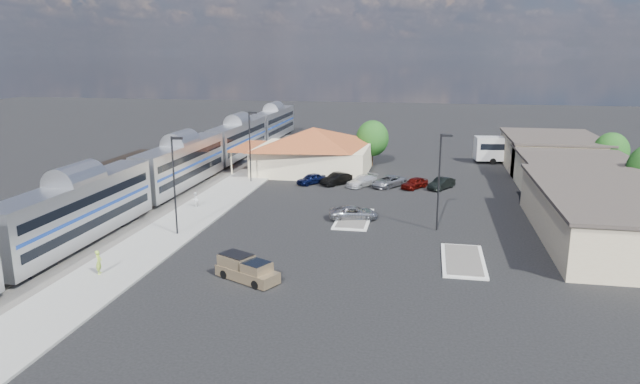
% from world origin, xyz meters
% --- Properties ---
extents(ground, '(280.00, 280.00, 0.00)m').
position_xyz_m(ground, '(0.00, 0.00, 0.00)').
color(ground, black).
rests_on(ground, ground).
extents(railbed, '(16.00, 100.00, 0.12)m').
position_xyz_m(railbed, '(-21.00, 8.00, 0.06)').
color(railbed, '#4C4944').
rests_on(railbed, ground).
extents(platform, '(5.50, 92.00, 0.18)m').
position_xyz_m(platform, '(-12.00, 6.00, 0.09)').
color(platform, gray).
rests_on(platform, ground).
extents(passenger_train, '(3.00, 104.00, 5.55)m').
position_xyz_m(passenger_train, '(-18.00, 11.11, 2.87)').
color(passenger_train, silver).
rests_on(passenger_train, ground).
extents(freight_cars, '(2.80, 46.00, 4.00)m').
position_xyz_m(freight_cars, '(-24.00, 8.12, 1.93)').
color(freight_cars, black).
rests_on(freight_cars, ground).
extents(station_depot, '(18.35, 12.24, 6.20)m').
position_xyz_m(station_depot, '(-4.56, 24.00, 3.13)').
color(station_depot, beige).
rests_on(station_depot, ground).
extents(buildings_east, '(14.40, 51.40, 4.80)m').
position_xyz_m(buildings_east, '(28.00, 14.28, 2.27)').
color(buildings_east, '#C6B28C').
rests_on(buildings_east, ground).
extents(traffic_island_south, '(3.30, 7.50, 0.21)m').
position_xyz_m(traffic_island_south, '(4.00, 2.00, 0.10)').
color(traffic_island_south, silver).
rests_on(traffic_island_south, ground).
extents(traffic_island_north, '(3.30, 7.50, 0.21)m').
position_xyz_m(traffic_island_north, '(14.00, -8.00, 0.10)').
color(traffic_island_north, silver).
rests_on(traffic_island_north, ground).
extents(lamp_plat_s, '(1.08, 0.25, 9.00)m').
position_xyz_m(lamp_plat_s, '(-10.90, -6.00, 5.34)').
color(lamp_plat_s, black).
rests_on(lamp_plat_s, ground).
extents(lamp_plat_n, '(1.08, 0.25, 9.00)m').
position_xyz_m(lamp_plat_n, '(-10.90, 16.00, 5.34)').
color(lamp_plat_n, black).
rests_on(lamp_plat_n, ground).
extents(lamp_lot, '(1.08, 0.25, 9.00)m').
position_xyz_m(lamp_lot, '(12.10, 0.00, 5.34)').
color(lamp_lot, black).
rests_on(lamp_lot, ground).
extents(tree_east_c, '(4.41, 4.41, 6.21)m').
position_xyz_m(tree_east_c, '(34.00, 26.00, 3.76)').
color(tree_east_c, '#382314').
rests_on(tree_east_c, ground).
extents(tree_depot, '(4.71, 4.71, 6.63)m').
position_xyz_m(tree_depot, '(3.00, 30.00, 4.02)').
color(tree_depot, '#382314').
rests_on(tree_depot, ground).
extents(pickup_truck, '(5.18, 3.80, 1.69)m').
position_xyz_m(pickup_truck, '(-1.57, -14.81, 0.80)').
color(pickup_truck, '#A08762').
rests_on(pickup_truck, ground).
extents(suv, '(5.20, 3.31, 1.34)m').
position_xyz_m(suv, '(3.96, 2.04, 0.67)').
color(suv, '#9A9CA1').
rests_on(suv, ground).
extents(coach_bus, '(12.41, 4.02, 3.91)m').
position_xyz_m(coach_bus, '(23.97, 36.00, 2.25)').
color(coach_bus, white).
rests_on(coach_bus, ground).
extents(person_a, '(0.60, 0.75, 1.80)m').
position_xyz_m(person_a, '(-12.52, -16.07, 1.08)').
color(person_a, '#A7CC3F').
rests_on(person_a, platform).
extents(person_b, '(0.70, 0.84, 1.57)m').
position_xyz_m(person_b, '(-13.02, 3.02, 0.97)').
color(person_b, white).
rests_on(person_b, platform).
extents(parked_car_a, '(3.70, 4.09, 1.35)m').
position_xyz_m(parked_car_a, '(-3.28, 16.56, 0.67)').
color(parked_car_a, '#0C143F').
rests_on(parked_car_a, ground).
extents(parked_car_b, '(3.96, 4.54, 1.48)m').
position_xyz_m(parked_car_b, '(-0.08, 16.86, 0.74)').
color(parked_car_b, black).
rests_on(parked_car_b, ground).
extents(parked_car_c, '(4.13, 5.00, 1.37)m').
position_xyz_m(parked_car_c, '(3.12, 16.56, 0.68)').
color(parked_car_c, white).
rests_on(parked_car_c, ground).
extents(parked_car_d, '(4.72, 5.38, 1.38)m').
position_xyz_m(parked_car_d, '(6.32, 16.86, 0.69)').
color(parked_car_d, gray).
rests_on(parked_car_d, ground).
extents(parked_car_e, '(3.58, 4.19, 1.36)m').
position_xyz_m(parked_car_e, '(9.52, 16.56, 0.68)').
color(parked_car_e, '#68100B').
rests_on(parked_car_e, ground).
extents(parked_car_f, '(3.47, 4.36, 1.39)m').
position_xyz_m(parked_car_f, '(12.72, 16.86, 0.69)').
color(parked_car_f, black).
rests_on(parked_car_f, ground).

